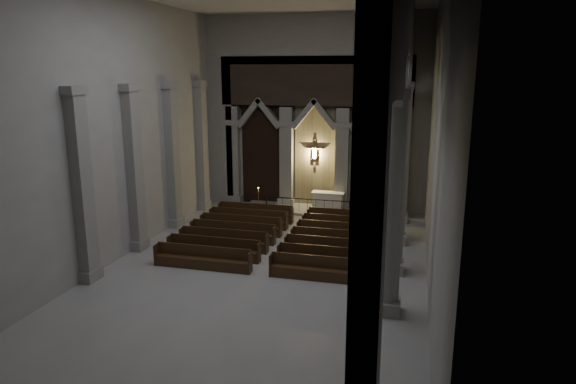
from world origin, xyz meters
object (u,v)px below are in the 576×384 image
object	(u,v)px
altar_rail	(307,204)
candle_stand_left	(259,205)
candle_stand_right	(361,214)
altar	(328,200)
worshipper	(309,220)
pews	(283,239)

from	to	relation	value
altar_rail	candle_stand_left	world-z (taller)	candle_stand_left
candle_stand_right	altar_rail	bearing A→B (deg)	173.71
altar_rail	altar	bearing A→B (deg)	51.94
worshipper	candle_stand_right	bearing A→B (deg)	40.22
altar	altar_rail	distance (m)	1.70
candle_stand_left	pews	size ratio (longest dim) A/B	0.16
altar	pews	xyz separation A→B (m)	(-1.05, -7.19, -0.34)
altar	altar_rail	xyz separation A→B (m)	(-1.05, -1.34, 0.02)
altar	worshipper	bearing A→B (deg)	-94.33
altar	candle_stand_right	world-z (taller)	candle_stand_right
altar	pews	world-z (taller)	altar
pews	worshipper	bearing A→B (deg)	75.71
altar	worshipper	size ratio (longest dim) A/B	1.72
altar	worshipper	xyz separation A→B (m)	(-0.33, -4.38, -0.08)
altar_rail	pews	xyz separation A→B (m)	(0.00, -5.86, -0.36)
candle_stand_right	candle_stand_left	bearing A→B (deg)	177.07
candle_stand_left	pews	xyz separation A→B (m)	(3.11, -5.82, -0.10)
altar_rail	candle_stand_left	size ratio (longest dim) A/B	3.39
altar	worshipper	distance (m)	4.40
altar_rail	pews	distance (m)	5.87
pews	candle_stand_left	bearing A→B (deg)	118.10
candle_stand_left	pews	distance (m)	6.60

